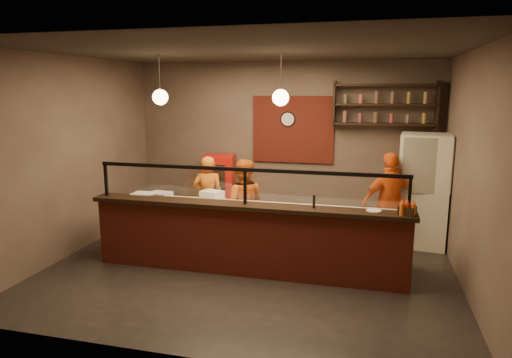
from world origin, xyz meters
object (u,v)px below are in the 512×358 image
(wall_clock, at_px, (288,119))
(cook_right, at_px, (390,202))
(condiment_caddy, at_px, (407,211))
(cook_mid, at_px, (243,204))
(pizza_dough, at_px, (301,209))
(fridge, at_px, (423,190))
(red_cooler, at_px, (220,189))
(pepper_mill, at_px, (314,202))
(cook_left, at_px, (208,197))

(wall_clock, relative_size, cook_right, 0.18)
(condiment_caddy, bearing_deg, cook_right, 95.40)
(cook_mid, relative_size, pizza_dough, 3.46)
(fridge, distance_m, condiment_caddy, 2.09)
(condiment_caddy, bearing_deg, cook_mid, 156.36)
(red_cooler, bearing_deg, condiment_caddy, -46.14)
(pepper_mill, bearing_deg, cook_right, 54.99)
(cook_right, xyz_separation_m, fridge, (0.55, 0.46, 0.13))
(cook_right, xyz_separation_m, pizza_dough, (-1.33, -1.04, 0.07))
(wall_clock, xyz_separation_m, pizza_dough, (0.62, -2.24, -1.19))
(cook_left, height_order, pepper_mill, cook_left)
(wall_clock, distance_m, condiment_caddy, 3.62)
(cook_right, xyz_separation_m, red_cooler, (-3.28, 0.89, -0.14))
(fridge, relative_size, pepper_mill, 10.72)
(cook_right, relative_size, condiment_caddy, 8.21)
(cook_mid, height_order, cook_right, cook_right)
(cook_right, bearing_deg, fridge, -164.68)
(pizza_dough, bearing_deg, cook_mid, 152.06)
(cook_mid, xyz_separation_m, red_cooler, (-0.88, 1.36, -0.07))
(cook_left, xyz_separation_m, fridge, (3.71, 0.56, 0.21))
(cook_mid, height_order, condiment_caddy, cook_mid)
(cook_mid, distance_m, pizza_dough, 1.22)
(wall_clock, distance_m, cook_mid, 2.18)
(cook_mid, xyz_separation_m, cook_right, (2.40, 0.47, 0.07))
(wall_clock, bearing_deg, cook_left, -133.12)
(fridge, relative_size, pizza_dough, 4.36)
(cook_mid, bearing_deg, condiment_caddy, 146.83)
(wall_clock, distance_m, cook_left, 2.22)
(cook_left, relative_size, cook_right, 0.90)
(cook_left, xyz_separation_m, pizza_dough, (1.83, -0.94, 0.15))
(cook_left, height_order, fridge, fridge)
(cook_right, height_order, fridge, fridge)
(cook_mid, xyz_separation_m, pepper_mill, (1.32, -1.06, 0.38))
(cook_right, height_order, pepper_mill, cook_right)
(pizza_dough, bearing_deg, wall_clock, 105.50)
(pizza_dough, bearing_deg, cook_left, 152.68)
(wall_clock, relative_size, condiment_caddy, 1.48)
(red_cooler, bearing_deg, cook_mid, -67.41)
(cook_right, bearing_deg, wall_clock, -56.43)
(fridge, distance_m, red_cooler, 3.86)
(cook_mid, bearing_deg, pizza_dough, 142.54)
(cook_right, distance_m, fridge, 0.73)
(cook_right, bearing_deg, cook_left, -23.17)
(wall_clock, relative_size, fridge, 0.15)
(wall_clock, distance_m, pepper_mill, 3.02)
(red_cooler, xyz_separation_m, pepper_mill, (2.20, -2.42, 0.46))
(red_cooler, height_order, pizza_dough, red_cooler)
(cook_mid, relative_size, pepper_mill, 8.50)
(pepper_mill, bearing_deg, wall_clock, 107.79)
(cook_left, xyz_separation_m, pepper_mill, (2.09, -1.44, 0.40))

